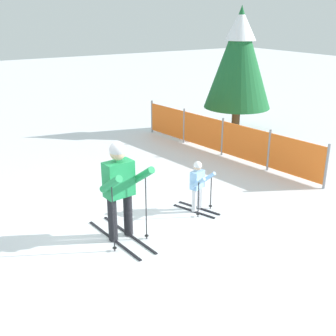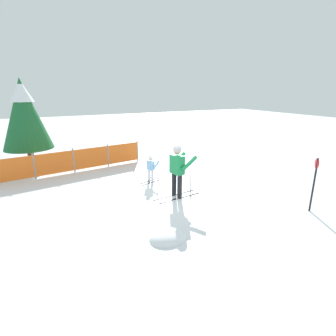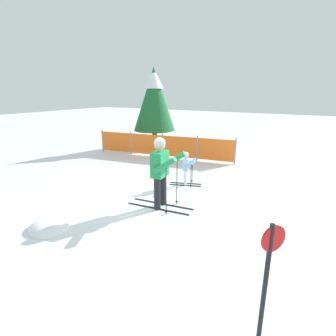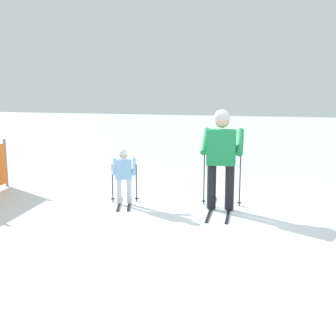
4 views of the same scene
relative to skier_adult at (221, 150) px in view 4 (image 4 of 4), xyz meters
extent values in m
plane|color=white|center=(-0.26, 0.05, -1.04)|extent=(60.00, 60.00, 0.00)
cube|color=black|center=(-0.05, 0.15, -1.03)|extent=(1.64, 0.23, 0.02)
cube|color=black|center=(-0.01, -0.16, -1.03)|extent=(1.64, 0.23, 0.02)
cylinder|color=black|center=(-0.05, 0.15, -0.63)|extent=(0.16, 0.16, 0.78)
cylinder|color=black|center=(-0.01, -0.16, -0.63)|extent=(0.16, 0.16, 0.78)
cube|color=#1E8C4C|center=(-0.03, 0.00, 0.06)|extent=(0.33, 0.51, 0.61)
cylinder|color=#1E8C4C|center=(0.20, 0.33, 0.13)|extent=(0.60, 0.18, 0.45)
cylinder|color=#1E8C4C|center=(0.26, -0.28, 0.13)|extent=(0.60, 0.18, 0.45)
sphere|color=#D8AD8C|center=(-0.03, 0.00, 0.52)|extent=(0.26, 0.26, 0.26)
sphere|color=silver|center=(-0.03, 0.00, 0.56)|extent=(0.27, 0.27, 0.27)
cylinder|color=black|center=(0.25, 0.35, -0.44)|extent=(0.02, 0.02, 1.21)
cylinder|color=black|center=(0.25, 0.35, -0.98)|extent=(0.07, 0.07, 0.01)
cylinder|color=black|center=(0.32, -0.29, -0.44)|extent=(0.02, 0.02, 1.21)
cylinder|color=black|center=(0.32, -0.29, -0.98)|extent=(0.07, 0.07, 0.01)
cube|color=black|center=(-0.24, 1.82, -1.03)|extent=(0.92, 0.38, 0.02)
cube|color=black|center=(-0.17, 1.65, -1.03)|extent=(0.92, 0.38, 0.02)
cylinder|color=silver|center=(-0.24, 1.82, -0.80)|extent=(0.09, 0.09, 0.46)
cylinder|color=silver|center=(-0.17, 1.65, -0.80)|extent=(0.09, 0.09, 0.46)
cube|color=#8CBFF2|center=(-0.21, 1.74, -0.39)|extent=(0.25, 0.32, 0.35)
cylinder|color=#8CBFF2|center=(-0.14, 1.95, -0.37)|extent=(0.33, 0.18, 0.29)
cylinder|color=#8CBFF2|center=(-0.02, 1.62, -0.37)|extent=(0.33, 0.18, 0.29)
sphere|color=#D8AD8C|center=(-0.21, 1.74, -0.12)|extent=(0.15, 0.15, 0.15)
sphere|color=white|center=(-0.21, 1.74, -0.09)|extent=(0.16, 0.16, 0.16)
cylinder|color=black|center=(-0.11, 2.01, -0.69)|extent=(0.02, 0.02, 0.71)
cylinder|color=black|center=(-0.11, 2.01, -0.98)|extent=(0.07, 0.07, 0.01)
cylinder|color=black|center=(0.04, 1.59, -0.69)|extent=(0.02, 0.02, 0.71)
cylinder|color=black|center=(0.04, 1.59, -0.98)|extent=(0.07, 0.07, 0.01)
cylinder|color=gray|center=(0.40, 4.77, -0.53)|extent=(0.06, 0.06, 1.04)
camera|label=1|loc=(5.88, -2.73, 2.66)|focal=45.00mm
camera|label=2|loc=(-3.90, -7.00, 2.35)|focal=28.00mm
camera|label=3|loc=(3.18, -5.06, 1.73)|focal=28.00mm
camera|label=4|loc=(-7.09, -1.28, 0.98)|focal=45.00mm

